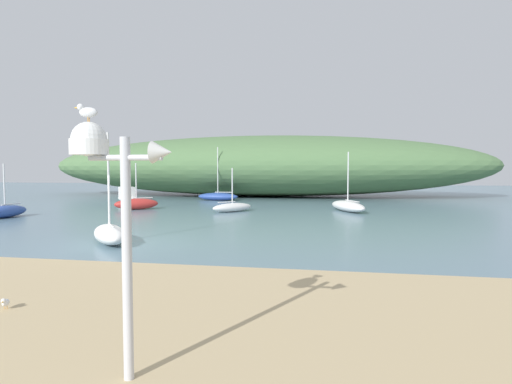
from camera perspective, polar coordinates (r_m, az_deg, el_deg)
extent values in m
plane|color=slate|center=(15.75, -17.88, -6.91)|extent=(120.00, 120.00, 0.00)
ellipsoid|color=#517547|center=(41.70, 0.86, 3.64)|extent=(45.04, 13.66, 6.08)
cylinder|color=silver|center=(5.15, -17.53, -9.00)|extent=(0.12, 0.12, 2.90)
cylinder|color=silver|center=(5.04, -17.76, 4.58)|extent=(0.91, 0.07, 0.07)
cylinder|color=white|center=(5.27, -22.21, 5.82)|extent=(0.45, 0.45, 0.18)
sphere|color=white|center=(5.27, -22.23, 6.82)|extent=(0.41, 0.41, 0.41)
cone|color=silver|center=(4.84, -12.96, 5.43)|extent=(0.24, 0.26, 0.26)
cylinder|color=orange|center=(5.28, -22.38, 9.33)|extent=(0.01, 0.01, 0.05)
cylinder|color=orange|center=(5.31, -22.20, 9.29)|extent=(0.01, 0.01, 0.05)
ellipsoid|color=white|center=(5.30, -22.31, 10.22)|extent=(0.23, 0.13, 0.12)
ellipsoid|color=#9EA0A8|center=(5.31, -22.31, 10.45)|extent=(0.22, 0.11, 0.04)
sphere|color=white|center=(5.35, -23.25, 10.80)|extent=(0.08, 0.08, 0.08)
cone|color=gold|center=(5.37, -23.85, 10.68)|extent=(0.05, 0.03, 0.02)
ellipsoid|color=white|center=(27.01, 12.66, -1.94)|extent=(2.71, 4.26, 0.68)
cylinder|color=silver|center=(26.91, 12.70, 1.91)|extent=(0.08, 0.08, 3.35)
cylinder|color=silver|center=(26.42, 13.25, -1.22)|extent=(0.78, 1.73, 0.06)
ellipsoid|color=white|center=(16.11, -19.71, -5.54)|extent=(2.71, 3.12, 0.66)
cylinder|color=silver|center=(15.94, -19.85, 1.36)|extent=(0.08, 0.08, 3.61)
cylinder|color=silver|center=(15.60, -19.51, -4.40)|extent=(0.89, 1.15, 0.06)
ellipsoid|color=#2D4C9E|center=(26.95, -31.56, -2.35)|extent=(1.27, 2.90, 0.68)
cylinder|color=silver|center=(26.87, -31.65, 0.66)|extent=(0.08, 0.08, 2.56)
cylinder|color=silver|center=(27.22, -30.95, -1.46)|extent=(0.16, 1.27, 0.06)
ellipsoid|color=#B72D28|center=(28.76, -16.32, -1.62)|extent=(2.90, 2.35, 0.74)
cylinder|color=silver|center=(28.68, -16.36, 1.29)|extent=(0.08, 0.08, 2.62)
cylinder|color=silver|center=(28.79, -15.48, -0.80)|extent=(1.11, 0.76, 0.06)
ellipsoid|color=white|center=(26.17, -3.32, -2.16)|extent=(2.60, 2.77, 0.56)
cylinder|color=silver|center=(26.08, -3.33, 0.72)|extent=(0.08, 0.08, 2.41)
cylinder|color=silver|center=(25.89, -4.11, -1.41)|extent=(0.92, 1.02, 0.06)
ellipsoid|color=#2D4C9E|center=(35.76, -5.33, -0.64)|extent=(3.63, 1.43, 0.67)
cylinder|color=silver|center=(35.68, -5.35, 2.92)|extent=(0.08, 0.08, 4.17)
cylinder|color=silver|center=(35.58, -4.51, -0.03)|extent=(1.61, 0.14, 0.06)
ellipsoid|color=white|center=(35.06, -17.35, -0.94)|extent=(3.84, 3.98, 0.55)
cube|color=silver|center=(35.44, -17.56, -0.04)|extent=(1.74, 1.77, 0.90)
cylinder|color=orange|center=(8.92, -31.36, -13.56)|extent=(0.01, 0.01, 0.05)
cylinder|color=orange|center=(8.93, -31.61, -13.54)|extent=(0.01, 0.01, 0.05)
ellipsoid|color=white|center=(8.90, -31.50, -13.01)|extent=(0.18, 0.25, 0.13)
ellipsoid|color=#9EA0A8|center=(8.89, -31.51, -12.87)|extent=(0.16, 0.23, 0.04)
sphere|color=white|center=(8.79, -31.73, -12.77)|extent=(0.09, 0.09, 0.09)
cone|color=gold|center=(8.74, -31.88, -12.93)|extent=(0.04, 0.06, 0.02)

